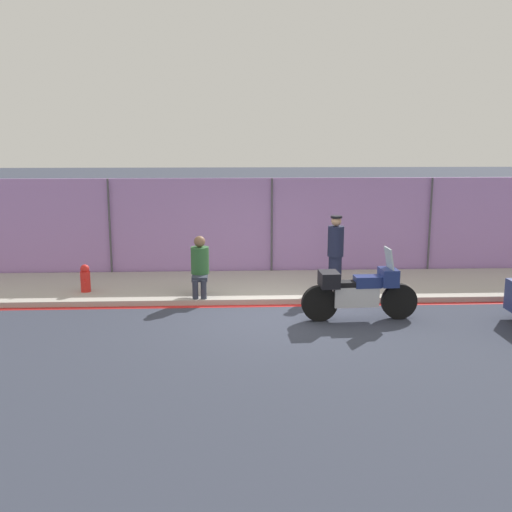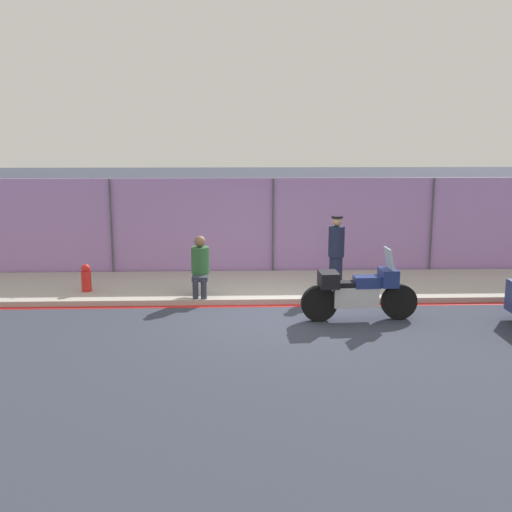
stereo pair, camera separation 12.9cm
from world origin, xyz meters
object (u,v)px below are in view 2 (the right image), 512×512
Objects in this scene: officer_standing at (336,250)px; motorcycle at (359,292)px; person_seated_on_curb at (200,263)px; fire_hydrant at (86,278)px.

motorcycle is at bearing -88.30° from officer_standing.
motorcycle is 3.59m from person_seated_on_curb.
officer_standing reaches higher than fire_hydrant.
person_seated_on_curb is (-3.20, 1.62, 0.26)m from motorcycle.
officer_standing is at bearing 12.27° from person_seated_on_curb.
motorcycle is at bearing -26.79° from person_seated_on_curb.
officer_standing reaches higher than person_seated_on_curb.
fire_hydrant is (-5.81, 2.00, -0.15)m from motorcycle.
person_seated_on_curb is (-3.13, -0.68, -0.13)m from officer_standing.
fire_hydrant is (-5.74, -0.29, -0.54)m from officer_standing.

